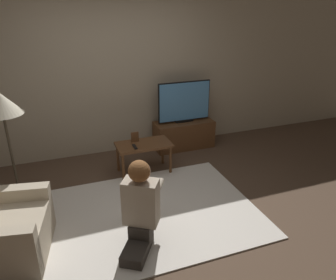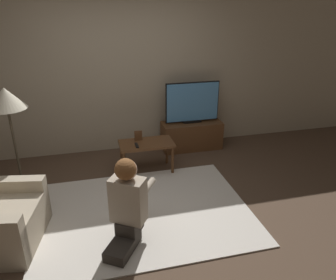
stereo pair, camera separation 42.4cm
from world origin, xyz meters
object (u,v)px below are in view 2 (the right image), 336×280
tv (192,102)px  person_kneeling (127,202)px  coffee_table (146,146)px  floor_lamp (7,104)px

tv → person_kneeling: bearing=-122.7°
tv → person_kneeling: tv is taller
coffee_table → person_kneeling: 1.54m
person_kneeling → floor_lamp: bearing=-13.4°
tv → person_kneeling: 2.50m
tv → coffee_table: bearing=-144.7°
floor_lamp → person_kneeling: 1.87m
floor_lamp → person_kneeling: floor_lamp is taller
tv → coffee_table: size_ratio=1.15×
floor_lamp → person_kneeling: size_ratio=1.49×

